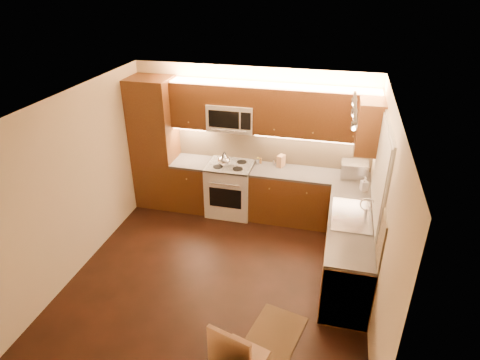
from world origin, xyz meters
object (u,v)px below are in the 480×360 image
(toaster_oven, at_px, (354,170))
(dining_chair, at_px, (240,358))
(stove, at_px, (230,188))
(soap_bottle, at_px, (364,183))
(microwave, at_px, (232,117))
(kettle, at_px, (224,159))
(sink, at_px, (352,211))
(knife_block, at_px, (281,161))

(toaster_oven, height_order, dining_chair, toaster_oven)
(stove, bearing_deg, soap_bottle, -8.77)
(microwave, relative_size, kettle, 3.08)
(soap_bottle, bearing_deg, microwave, 146.01)
(microwave, xyz_separation_m, toaster_oven, (2.02, -0.06, -0.70))
(stove, distance_m, toaster_oven, 2.10)
(sink, relative_size, knife_block, 4.28)
(stove, distance_m, dining_chair, 3.52)
(stove, height_order, soap_bottle, soap_bottle)
(stove, relative_size, kettle, 3.72)
(soap_bottle, bearing_deg, sink, -123.93)
(sink, xyz_separation_m, soap_bottle, (0.17, 0.79, 0.03))
(microwave, bearing_deg, kettle, -112.30)
(microwave, height_order, soap_bottle, microwave)
(kettle, height_order, soap_bottle, kettle)
(microwave, relative_size, toaster_oven, 1.83)
(sink, relative_size, toaster_oven, 2.07)
(microwave, xyz_separation_m, knife_block, (0.83, 0.04, -0.72))
(toaster_oven, relative_size, soap_bottle, 1.95)
(microwave, distance_m, sink, 2.48)
(kettle, bearing_deg, toaster_oven, 9.03)
(sink, bearing_deg, knife_block, 131.83)
(microwave, height_order, sink, microwave)
(soap_bottle, bearing_deg, knife_block, 137.25)
(sink, xyz_separation_m, knife_block, (-1.17, 1.30, 0.03))
(stove, distance_m, sink, 2.35)
(sink, bearing_deg, soap_bottle, 77.84)
(stove, relative_size, toaster_oven, 2.21)
(sink, height_order, knife_block, knife_block)
(stove, distance_m, kettle, 0.59)
(toaster_oven, bearing_deg, sink, -91.96)
(microwave, distance_m, kettle, 0.71)
(sink, height_order, soap_bottle, soap_bottle)
(sink, distance_m, kettle, 2.34)
(toaster_oven, xyz_separation_m, soap_bottle, (0.15, -0.41, -0.02))
(soap_bottle, bearing_deg, toaster_oven, 88.10)
(kettle, bearing_deg, stove, 45.56)
(stove, relative_size, sink, 1.07)
(stove, height_order, toaster_oven, toaster_oven)
(toaster_oven, height_order, knife_block, toaster_oven)
(sink, bearing_deg, microwave, 147.79)
(stove, xyz_separation_m, sink, (2.00, -1.12, 0.52))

